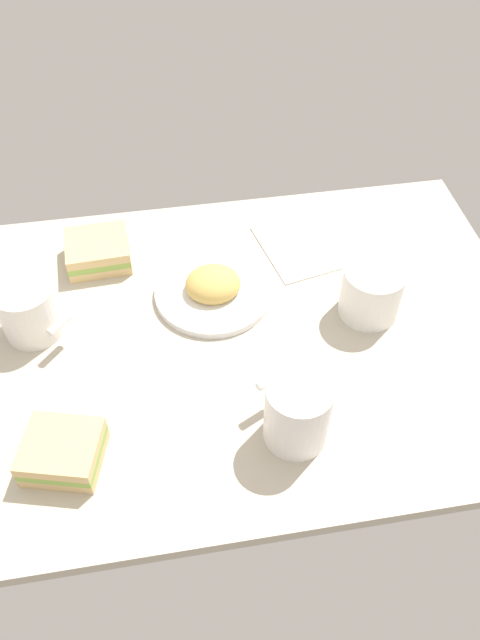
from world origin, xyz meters
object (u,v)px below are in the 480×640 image
Objects in this scene: coffee_mug_milky at (372,291)px; coffee_mug_spare at (297,412)px; sandwich_side at (63,452)px; sandwich_main at (98,251)px; coffee_mug_black at (29,309)px; paper_napkin at (308,244)px; plate_of_food at (213,288)px.

coffee_mug_spare is (16.23, 19.91, 0.93)cm from coffee_mug_milky.
sandwich_main is at bearing -97.73° from sandwich_side.
paper_napkin is at bearing -165.26° from coffee_mug_black.
sandwich_side is (46.41, 18.91, -2.23)cm from coffee_mug_milky.
sandwich_main is 0.70× the size of paper_napkin.
plate_of_food is 1.73× the size of coffee_mug_spare.
paper_napkin is at bearing -138.89° from sandwich_side.
paper_napkin is (-40.77, -35.57, -2.05)cm from sandwich_side.
coffee_mug_black is 0.71× the size of paper_napkin.
sandwich_main and sandwich_side have the same top height.
coffee_mug_spare is at bearing 104.71° from plate_of_food.
coffee_mug_black reaches higher than sandwich_main.
coffee_mug_black reaches higher than sandwich_side.
plate_of_food is 21.03cm from sandwich_main.
coffee_mug_spare is at bearing 178.10° from sandwich_side.
coffee_mug_milky is 45.34cm from sandwich_main.
plate_of_food is at bearing -17.71° from coffee_mug_milky.
sandwich_main reaches higher than paper_napkin.
coffee_mug_spare is 38.43cm from paper_napkin.
coffee_mug_milky is 1.04× the size of coffee_mug_spare.
paper_napkin is at bearing -71.29° from coffee_mug_milky.
coffee_mug_spare is 0.94× the size of sandwich_side.
plate_of_food is 24.78cm from coffee_mug_milky.
coffee_mug_milky is (-51.28, 4.66, -0.15)cm from coffee_mug_black.
sandwich_main is at bearing -2.94° from paper_napkin.
plate_of_food is at bearing 148.41° from sandwich_main.
sandwich_main is 0.92× the size of sandwich_side.
coffee_mug_black is 51.49cm from coffee_mug_milky.
coffee_mug_black is at bearing 14.74° from paper_napkin.
plate_of_food is at bearing -131.05° from sandwich_side.
coffee_mug_spare is at bearing 73.85° from paper_napkin.
sandwich_side is at bearing 22.17° from coffee_mug_milky.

